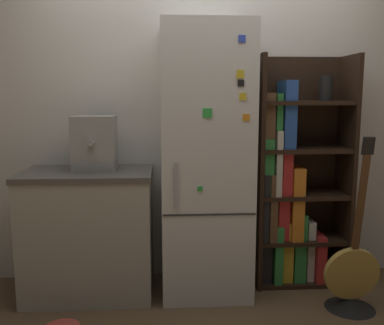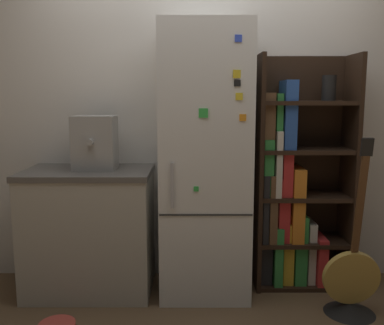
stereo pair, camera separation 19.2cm
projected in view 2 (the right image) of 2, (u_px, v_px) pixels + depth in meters
The scene contains 7 objects.
ground_plane at pixel (206, 299), 3.02m from camera, with size 16.00×16.00×0.00m, color brown.
wall_back at pixel (205, 112), 3.29m from camera, with size 8.00×0.05×2.60m.
refrigerator at pixel (206, 162), 3.04m from camera, with size 0.62×0.60×1.91m.
bookshelf at pixel (293, 191), 3.20m from camera, with size 0.70×0.36×1.72m.
kitchen_counter at pixel (91, 230), 3.12m from camera, with size 0.91×0.59×0.90m.
espresso_machine at pixel (96, 143), 3.05m from camera, with size 0.29×0.30×0.38m.
guitar at pixel (352, 289), 2.80m from camera, with size 0.37×0.33×1.18m.
Camera 2 is at (-0.09, -2.84, 1.42)m, focal length 40.00 mm.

